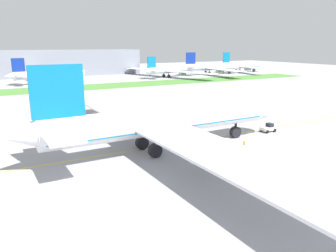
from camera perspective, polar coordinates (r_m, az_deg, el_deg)
ground_plane at (r=74.41m, az=1.87°, el=-3.01°), size 600.00×600.00×0.00m
apron_taxi_line at (r=74.63m, az=1.77°, el=-2.96°), size 280.00×0.36×0.01m
grass_median_strip at (r=176.14m, az=-16.94°, el=6.20°), size 320.00×24.00×0.10m
airliner_foreground at (r=67.81m, az=-1.13°, el=0.76°), size 60.13×96.12×18.32m
pushback_tug at (r=87.75m, az=16.85°, el=-0.33°), size 5.49×2.48×2.17m
ground_crew_wingwalker_port at (r=56.39m, az=19.99°, el=-8.43°), size 0.55×0.34×1.61m
ground_crew_marshaller_front at (r=72.58m, az=12.94°, el=-2.95°), size 0.59×0.33×1.71m
service_truck_baggage_loader at (r=129.19m, az=-9.69°, el=4.73°), size 6.04×3.62×2.93m
service_truck_fuel_bowser at (r=110.92m, az=5.43°, el=3.30°), size 4.97×2.97×2.59m
parked_airliner_far_left at (r=201.35m, az=-20.06°, el=8.25°), size 44.75×71.49×14.59m
parked_airliner_far_centre at (r=227.59m, az=0.12°, el=9.59°), size 46.17×75.60×14.19m
parked_airliner_far_right at (r=249.80m, az=7.33°, el=10.01°), size 49.96×79.73×16.19m
parked_airliner_far_outer at (r=275.22m, az=12.34°, el=10.11°), size 40.84×63.62×15.76m
terminal_building at (r=247.69m, az=-21.01°, el=10.00°), size 139.93×20.00×18.00m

